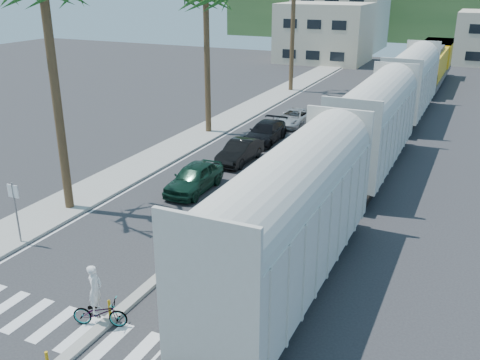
{
  "coord_description": "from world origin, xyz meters",
  "views": [
    {
      "loc": [
        10.78,
        -13.46,
        11.35
      ],
      "look_at": [
        0.47,
        8.84,
        2.0
      ],
      "focal_mm": 40.0,
      "sensor_mm": 36.0,
      "label": 1
    }
  ],
  "objects_px": {
    "cyclist": "(99,307)",
    "street_sign": "(15,204)",
    "car_lead": "(194,178)",
    "car_second": "(240,152)"
  },
  "relations": [
    {
      "from": "cyclist",
      "to": "street_sign",
      "type": "bearing_deg",
      "value": 46.72
    },
    {
      "from": "car_second",
      "to": "cyclist",
      "type": "relative_size",
      "value": 1.9
    },
    {
      "from": "car_lead",
      "to": "car_second",
      "type": "xyz_separation_m",
      "value": [
        0.23,
        5.63,
        -0.07
      ]
    },
    {
      "from": "car_second",
      "to": "street_sign",
      "type": "bearing_deg",
      "value": -104.56
    },
    {
      "from": "car_lead",
      "to": "car_second",
      "type": "distance_m",
      "value": 5.63
    },
    {
      "from": "street_sign",
      "to": "car_lead",
      "type": "height_order",
      "value": "street_sign"
    },
    {
      "from": "street_sign",
      "to": "cyclist",
      "type": "bearing_deg",
      "value": -25.06
    },
    {
      "from": "car_second",
      "to": "car_lead",
      "type": "bearing_deg",
      "value": -90.93
    },
    {
      "from": "car_lead",
      "to": "car_second",
      "type": "relative_size",
      "value": 1.05
    },
    {
      "from": "street_sign",
      "to": "cyclist",
      "type": "xyz_separation_m",
      "value": [
        7.12,
        -3.33,
        -1.24
      ]
    }
  ]
}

